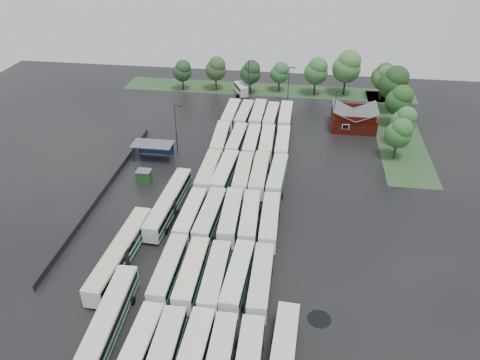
# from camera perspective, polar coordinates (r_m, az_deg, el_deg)

# --- Properties ---
(ground) EXTENTS (160.00, 160.00, 0.00)m
(ground) POSITION_cam_1_polar(r_m,az_deg,el_deg) (75.96, -2.80, -6.19)
(ground) COLOR black
(ground) RESTS_ON ground
(brick_building) EXTENTS (10.07, 8.60, 5.39)m
(brick_building) POSITION_cam_1_polar(r_m,az_deg,el_deg) (111.61, 13.67, 7.06)
(brick_building) COLOR maroon
(brick_building) RESTS_ON ground
(wash_shed) EXTENTS (8.20, 4.20, 3.58)m
(wash_shed) POSITION_cam_1_polar(r_m,az_deg,el_deg) (96.43, -10.53, 4.18)
(wash_shed) COLOR #2D2D30
(wash_shed) RESTS_ON ground
(utility_hut) EXTENTS (2.70, 2.20, 2.62)m
(utility_hut) POSITION_cam_1_polar(r_m,az_deg,el_deg) (89.17, -11.60, 0.43)
(utility_hut) COLOR #1C4821
(utility_hut) RESTS_ON ground
(grass_strip_north) EXTENTS (80.00, 10.00, 0.01)m
(grass_strip_north) POSITION_cam_1_polar(r_m,az_deg,el_deg) (132.51, 3.32, 10.95)
(grass_strip_north) COLOR #274522
(grass_strip_north) RESTS_ON ground
(grass_strip_east) EXTENTS (10.00, 50.00, 0.01)m
(grass_strip_east) POSITION_cam_1_polar(r_m,az_deg,el_deg) (113.88, 18.56, 5.75)
(grass_strip_east) COLOR #274522
(grass_strip_east) RESTS_ON ground
(west_fence) EXTENTS (0.10, 50.00, 1.20)m
(west_fence) POSITION_cam_1_polar(r_m,az_deg,el_deg) (88.08, -16.17, -1.22)
(west_fence) COLOR #2D2D30
(west_fence) RESTS_ON ground
(bus_r0c0) EXTENTS (2.94, 12.66, 3.51)m
(bus_r0c0) POSITION_cam_1_polar(r_m,az_deg,el_deg) (57.82, -12.38, -19.78)
(bus_r0c0) COLOR white
(bus_r0c0) RESTS_ON ground
(bus_r0c1) EXTENTS (3.04, 13.03, 3.61)m
(bus_r0c1) POSITION_cam_1_polar(r_m,az_deg,el_deg) (56.67, -9.40, -20.68)
(bus_r0c1) COLOR white
(bus_r0c1) RESTS_ON ground
(bus_r0c2) EXTENTS (2.96, 13.07, 3.63)m
(bus_r0c2) POSITION_cam_1_polar(r_m,az_deg,el_deg) (56.10, -5.89, -21.04)
(bus_r0c2) COLOR white
(bus_r0c2) RESTS_ON ground
(bus_r1c0) EXTENTS (2.70, 12.53, 3.49)m
(bus_r1c0) POSITION_cam_1_polar(r_m,az_deg,el_deg) (66.69, -8.67, -10.77)
(bus_r1c0) COLOR white
(bus_r1c0) RESTS_ON ground
(bus_r1c1) EXTENTS (2.78, 12.56, 3.49)m
(bus_r1c1) POSITION_cam_1_polar(r_m,az_deg,el_deg) (65.72, -5.88, -11.29)
(bus_r1c1) COLOR white
(bus_r1c1) RESTS_ON ground
(bus_r1c2) EXTENTS (2.84, 12.49, 3.46)m
(bus_r1c2) POSITION_cam_1_polar(r_m,az_deg,el_deg) (64.97, -3.05, -11.76)
(bus_r1c2) COLOR white
(bus_r1c2) RESTS_ON ground
(bus_r1c3) EXTENTS (3.21, 12.66, 3.50)m
(bus_r1c3) POSITION_cam_1_polar(r_m,az_deg,el_deg) (64.90, -0.29, -11.75)
(bus_r1c3) COLOR white
(bus_r1c3) RESTS_ON ground
(bus_r1c4) EXTENTS (2.80, 12.58, 3.49)m
(bus_r1c4) POSITION_cam_1_polar(r_m,az_deg,el_deg) (64.44, 2.57, -12.18)
(bus_r1c4) COLOR white
(bus_r1c4) RESTS_ON ground
(bus_r2c0) EXTENTS (2.98, 12.47, 3.45)m
(bus_r2c0) POSITION_cam_1_polar(r_m,az_deg,el_deg) (76.45, -6.02, -4.29)
(bus_r2c0) COLOR white
(bus_r2c0) RESTS_ON ground
(bus_r2c1) EXTENTS (3.26, 12.91, 3.57)m
(bus_r2c1) POSITION_cam_1_polar(r_m,az_deg,el_deg) (75.90, -3.69, -4.41)
(bus_r2c1) COLOR white
(bus_r2c1) RESTS_ON ground
(bus_r2c2) EXTENTS (3.14, 12.96, 3.59)m
(bus_r2c2) POSITION_cam_1_polar(r_m,az_deg,el_deg) (75.65, -1.12, -4.46)
(bus_r2c2) COLOR white
(bus_r2c2) RESTS_ON ground
(bus_r2c3) EXTENTS (3.20, 12.73, 3.51)m
(bus_r2c3) POSITION_cam_1_polar(r_m,az_deg,el_deg) (75.27, 1.20, -4.71)
(bus_r2c3) COLOR white
(bus_r2c3) RESTS_ON ground
(bus_r2c4) EXTENTS (2.99, 12.77, 3.54)m
(bus_r2c4) POSITION_cam_1_polar(r_m,az_deg,el_deg) (74.78, 3.63, -5.04)
(bus_r2c4) COLOR white
(bus_r2c4) RESTS_ON ground
(bus_r3c0) EXTENTS (2.84, 13.06, 3.63)m
(bus_r3c0) POSITION_cam_1_polar(r_m,az_deg,el_deg) (87.54, -3.83, 0.95)
(bus_r3c0) COLOR white
(bus_r3c0) RESTS_ON ground
(bus_r3c1) EXTENTS (3.44, 13.27, 3.66)m
(bus_r3c1) POSITION_cam_1_polar(r_m,az_deg,el_deg) (87.15, -1.86, 0.87)
(bus_r3c1) COLOR white
(bus_r3c1) RESTS_ON ground
(bus_r3c2) EXTENTS (2.96, 12.73, 3.53)m
(bus_r3c2) POSITION_cam_1_polar(r_m,az_deg,el_deg) (86.71, 0.37, 0.66)
(bus_r3c2) COLOR white
(bus_r3c2) RESTS_ON ground
(bus_r3c3) EXTENTS (2.83, 13.14, 3.66)m
(bus_r3c3) POSITION_cam_1_polar(r_m,az_deg,el_deg) (86.57, 2.39, 0.62)
(bus_r3c3) COLOR white
(bus_r3c3) RESTS_ON ground
(bus_r3c4) EXTENTS (3.27, 12.86, 3.55)m
(bus_r3c4) POSITION_cam_1_polar(r_m,az_deg,el_deg) (86.40, 4.56, 0.43)
(bus_r3c4) COLOR white
(bus_r3c4) RESTS_ON ground
(bus_r4c0) EXTENTS (3.40, 13.27, 3.66)m
(bus_r4c0) POSITION_cam_1_polar(r_m,az_deg,el_deg) (99.23, -2.39, 4.90)
(bus_r4c0) COLOR white
(bus_r4c0) RESTS_ON ground
(bus_r4c1) EXTENTS (3.06, 12.52, 3.46)m
(bus_r4c1) POSITION_cam_1_polar(r_m,az_deg,el_deg) (99.02, -0.41, 4.80)
(bus_r4c1) COLOR white
(bus_r4c1) RESTS_ON ground
(bus_r4c2) EXTENTS (2.71, 12.46, 3.47)m
(bus_r4c2) POSITION_cam_1_polar(r_m,az_deg,el_deg) (98.33, 1.44, 4.59)
(bus_r4c2) COLOR white
(bus_r4c2) RESTS_ON ground
(bus_r4c3) EXTENTS (2.96, 12.74, 3.53)m
(bus_r4c3) POSITION_cam_1_polar(r_m,az_deg,el_deg) (98.23, 3.29, 4.54)
(bus_r4c3) COLOR white
(bus_r4c3) RESTS_ON ground
(bus_r4c4) EXTENTS (2.73, 12.46, 3.46)m
(bus_r4c4) POSITION_cam_1_polar(r_m,az_deg,el_deg) (98.17, 5.19, 4.41)
(bus_r4c4) COLOR white
(bus_r4c4) RESTS_ON ground
(bus_r5c0) EXTENTS (2.88, 12.86, 3.57)m
(bus_r5c0) POSITION_cam_1_polar(r_m,az_deg,el_deg) (111.39, -1.11, 7.98)
(bus_r5c0) COLOR white
(bus_r5c0) RESTS_ON ground
(bus_r5c1) EXTENTS (3.20, 12.61, 3.48)m
(bus_r5c1) POSITION_cam_1_polar(r_m,az_deg,el_deg) (111.13, 0.53, 7.90)
(bus_r5c1) COLOR white
(bus_r5c1) RESTS_ON ground
(bus_r5c2) EXTENTS (2.94, 13.11, 3.64)m
(bus_r5c2) POSITION_cam_1_polar(r_m,az_deg,el_deg) (110.92, 2.22, 7.88)
(bus_r5c2) COLOR white
(bus_r5c2) RESTS_ON ground
(bus_r5c3) EXTENTS (3.01, 12.54, 3.47)m
(bus_r5c3) POSITION_cam_1_polar(r_m,az_deg,el_deg) (110.25, 3.81, 7.63)
(bus_r5c3) COLOR white
(bus_r5c3) RESTS_ON ground
(bus_r5c4) EXTENTS (2.78, 12.92, 3.60)m
(bus_r5c4) POSITION_cam_1_polar(r_m,az_deg,el_deg) (110.58, 5.55, 7.66)
(bus_r5c4) COLOR white
(bus_r5c4) RESTS_ON ground
(artic_bus_west_a) EXTENTS (3.52, 19.25, 3.55)m
(artic_bus_west_a) POSITION_cam_1_polar(r_m,az_deg,el_deg) (60.88, -16.16, -17.03)
(artic_bus_west_a) COLOR white
(artic_bus_west_a) RESTS_ON ground
(artic_bus_west_b) EXTENTS (3.46, 18.69, 3.45)m
(artic_bus_west_b) POSITION_cam_1_polar(r_m,az_deg,el_deg) (79.90, -8.66, -2.74)
(artic_bus_west_b) COLOR white
(artic_bus_west_b) RESTS_ON ground
(artic_bus_west_c) EXTENTS (3.53, 19.16, 3.54)m
(artic_bus_west_c) POSITION_cam_1_polar(r_m,az_deg,el_deg) (70.76, -14.34, -8.59)
(artic_bus_west_c) COLOR white
(artic_bus_west_c) RESTS_ON ground
(minibus) EXTENTS (4.74, 6.70, 2.75)m
(minibus) POSITION_cam_1_polar(r_m,az_deg,el_deg) (128.44, 0.17, 11.05)
(minibus) COLOR silver
(minibus) RESTS_ON ground
(tree_north_0) EXTENTS (5.10, 5.10, 8.45)m
(tree_north_0) POSITION_cam_1_polar(r_m,az_deg,el_deg) (131.46, -7.02, 13.11)
(tree_north_0) COLOR #322113
(tree_north_0) RESTS_ON ground
(tree_north_1) EXTENTS (5.64, 5.64, 9.34)m
(tree_north_1) POSITION_cam_1_polar(r_m,az_deg,el_deg) (130.57, -2.93, 13.43)
(tree_north_1) COLOR #392A1D
(tree_north_1) RESTS_ON ground
(tree_north_2) EXTENTS (5.53, 5.53, 9.15)m
(tree_north_2) POSITION_cam_1_polar(r_m,az_deg,el_deg) (127.80, 1.32, 13.00)
(tree_north_2) COLOR black
(tree_north_2) RESTS_ON ground
(tree_north_3) EXTENTS (4.99, 4.99, 8.26)m
(tree_north_3) POSITION_cam_1_polar(r_m,az_deg,el_deg) (129.96, 4.91, 12.95)
(tree_north_3) COLOR black
(tree_north_3) RESTS_ON ground
(tree_north_4) EXTENTS (6.22, 6.22, 10.31)m
(tree_north_4) POSITION_cam_1_polar(r_m,az_deg,el_deg) (128.12, 9.32, 13.01)
(tree_north_4) COLOR black
(tree_north_4) RESTS_ON ground
(tree_north_5) EXTENTS (7.41, 7.41, 12.28)m
(tree_north_5) POSITION_cam_1_polar(r_m,az_deg,el_deg) (129.10, 12.96, 13.37)
(tree_north_5) COLOR black
(tree_north_5) RESTS_ON ground
(tree_north_6) EXTENTS (5.77, 5.77, 9.56)m
(tree_north_6) POSITION_cam_1_polar(r_m,az_deg,el_deg) (130.01, 17.08, 12.09)
(tree_north_6) COLOR #372616
(tree_north_6) RESTS_ON ground
(tree_east_0) EXTENTS (5.40, 5.40, 8.94)m
(tree_east_0) POSITION_cam_1_polar(r_m,az_deg,el_deg) (98.87, 18.86, 5.46)
(tree_east_0) COLOR #32271B
(tree_east_0) RESTS_ON ground
(tree_east_1) EXTENTS (5.31, 5.31, 8.80)m
(tree_east_1) POSITION_cam_1_polar(r_m,az_deg,el_deg) (105.24, 19.40, 6.88)
(tree_east_1) COLOR black
(tree_east_1) RESTS_ON ground
(tree_east_2) EXTENTS (6.04, 6.04, 10.00)m
(tree_east_2) POSITION_cam_1_polar(r_m,az_deg,el_deg) (113.90, 18.91, 9.24)
(tree_east_2) COLOR #35261C
(tree_east_2) RESTS_ON ground
(tree_east_3) EXTENTS (7.13, 7.13, 11.82)m
(tree_east_3) POSITION_cam_1_polar(r_m,az_deg,el_deg) (120.99, 18.30, 11.22)
(tree_east_3) COLOR #362414
(tree_east_3) RESTS_ON ground
(tree_east_4) EXTENTS (5.62, 5.62, 9.31)m
(tree_east_4) POSITION_cam_1_polar(r_m,az_deg,el_deg) (128.85, 17.17, 11.83)
(tree_east_4) COLOR #362117
(tree_east_4) RESTS_ON ground
(lamp_post_ne) EXTENTS (1.45, 0.28, 9.44)m
(lamp_post_ne) POSITION_cam_1_polar(r_m,az_deg,el_deg) (108.39, 11.55, 8.67)
(lamp_post_ne) COLOR #2D2D30
(lamp_post_ne) RESTS_ON ground
(lamp_post_nw) EXTENTS (1.67, 0.32, 10.83)m
(lamp_post_nw) POSITION_cam_1_polar(r_m,az_deg,el_deg) (96.23, -7.75, 6.57)
(lamp_post_nw) COLOR #2D2D30
(lamp_post_nw) RESTS_ON ground
(lamp_post_back_w) EXTENTS (1.66, 0.32, 10.77)m
(lamp_post_back_w) POSITION_cam_1_polar(r_m,az_deg,el_deg) (122.69, 1.11, 12.39)
(lamp_post_back_w) COLOR #2D2D30
(lamp_post_back_w) RESTS_ON ground
(lamp_post_back_e) EXTENTS (1.60, 0.31, 10.40)m
(lamp_post_back_e) POSITION_cam_1_polar(r_m,az_deg,el_deg) (119.36, 6.00, 11.56)
(lamp_post_back_e) COLOR #2D2D30
(lamp_post_back_e) RESTS_ON ground
(puddle_0) EXTENTS (3.98, 3.98, 0.01)m
(puddle_0) POSITION_cam_1_polar(r_m,az_deg,el_deg) (61.65, -11.08, -18.10)
(puddle_0) COLOR black
(puddle_0) RESTS_ON ground
(puddle_2) EXTENTS (6.59, 6.59, 0.01)m
(puddle_2) POSITION_cam_1_polar(r_m,az_deg,el_deg) (79.22, -8.92, -4.79)
(puddle_2) COLOR black
(puddle_2) RESTS_ON ground
(puddle_3) EXTENTS (4.70, 4.70, 0.01)m
(puddle_3) POSITION_cam_1_polar(r_m,az_deg,el_deg) (75.93, 2.07, -6.18)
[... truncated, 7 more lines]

